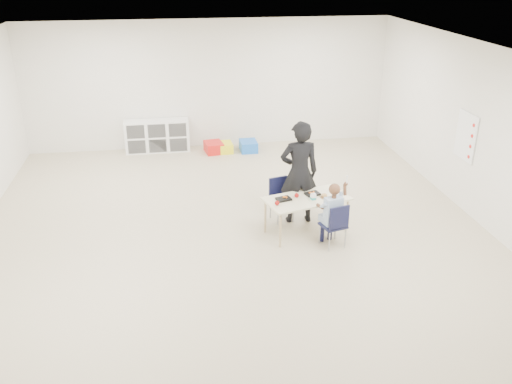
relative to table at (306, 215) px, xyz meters
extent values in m
plane|color=beige|center=(-1.13, 0.00, -0.30)|extent=(9.00, 9.00, 0.00)
plane|color=white|center=(-1.13, 0.00, 2.50)|extent=(9.00, 9.00, 0.00)
cube|color=white|center=(-1.13, 4.50, 1.10)|extent=(8.00, 0.02, 2.80)
cube|color=white|center=(-1.13, -4.50, 1.10)|extent=(8.00, 0.02, 2.80)
cube|color=white|center=(2.87, 0.00, 1.10)|extent=(0.02, 9.00, 2.80)
cube|color=beige|center=(0.00, 0.00, 0.28)|extent=(1.42, 0.97, 0.03)
cube|color=black|center=(0.11, 0.11, 0.31)|extent=(0.25, 0.21, 0.03)
cube|color=black|center=(-0.37, -0.02, 0.31)|extent=(0.25, 0.21, 0.03)
cube|color=white|center=(0.08, -0.08, 0.34)|extent=(0.09, 0.09, 0.10)
ellipsoid|color=tan|center=(0.27, -0.02, 0.33)|extent=(0.09, 0.09, 0.07)
sphere|color=maroon|center=(-0.15, 0.04, 0.33)|extent=(0.07, 0.07, 0.07)
sphere|color=maroon|center=(-0.51, -0.19, 0.33)|extent=(0.07, 0.07, 0.07)
cube|color=white|center=(-2.33, 4.28, 0.05)|extent=(1.40, 0.40, 0.70)
cube|color=white|center=(2.85, 0.60, 0.95)|extent=(0.02, 0.60, 0.80)
imported|color=black|center=(-0.03, 0.42, 0.55)|extent=(0.63, 0.42, 1.70)
cube|color=red|center=(-1.11, 3.98, -0.18)|extent=(0.44, 0.52, 0.23)
cube|color=yellow|center=(-0.87, 3.98, -0.20)|extent=(0.36, 0.45, 0.21)
cube|color=blue|center=(-0.34, 3.95, -0.18)|extent=(0.37, 0.47, 0.23)
camera|label=1|loc=(-1.97, -7.38, 3.74)|focal=38.00mm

